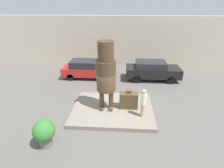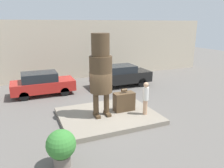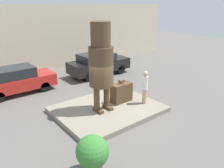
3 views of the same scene
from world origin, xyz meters
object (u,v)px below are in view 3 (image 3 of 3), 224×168
object	(u,v)px
tourist	(145,86)
parked_car_red	(17,80)
statue_figure	(101,61)
parked_car_black	(99,64)
planter_pot	(93,153)
giant_suitcase	(121,92)

from	to	relation	value
tourist	parked_car_red	world-z (taller)	tourist
statue_figure	parked_car_black	size ratio (longest dim) A/B	0.89
statue_figure	planter_pot	xyz separation A→B (m)	(-2.60, -3.11, -1.88)
parked_car_red	tourist	bearing A→B (deg)	-53.62
statue_figure	tourist	bearing A→B (deg)	-19.73
statue_figure	giant_suitcase	distance (m)	2.36
parked_car_red	parked_car_black	world-z (taller)	parked_car_black
tourist	parked_car_black	distance (m)	6.19
parked_car_black	planter_pot	bearing A→B (deg)	-126.19
giant_suitcase	parked_car_black	world-z (taller)	parked_car_black
tourist	parked_car_red	bearing A→B (deg)	126.38
statue_figure	parked_car_black	world-z (taller)	statue_figure
statue_figure	tourist	world-z (taller)	statue_figure
tourist	planter_pot	world-z (taller)	tourist
tourist	parked_car_red	distance (m)	7.60
parked_car_red	planter_pot	distance (m)	8.46
parked_car_black	tourist	bearing A→B (deg)	-102.89
planter_pot	parked_car_red	bearing A→B (deg)	88.38
parked_car_black	planter_pot	distance (m)	10.37
statue_figure	parked_car_black	distance (m)	6.57
statue_figure	giant_suitcase	size ratio (longest dim) A/B	3.37
statue_figure	giant_suitcase	world-z (taller)	statue_figure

